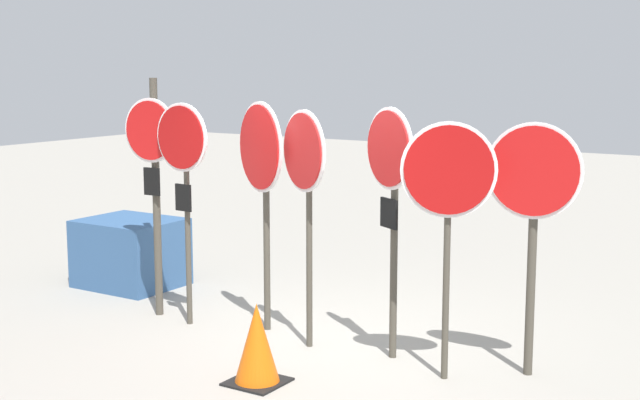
{
  "coord_description": "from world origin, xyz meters",
  "views": [
    {
      "loc": [
        4.51,
        -6.99,
        2.71
      ],
      "look_at": [
        0.05,
        0.0,
        1.43
      ],
      "focal_mm": 50.0,
      "sensor_mm": 36.0,
      "label": 1
    }
  ],
  "objects": [
    {
      "name": "stop_sign_5",
      "position": [
        1.46,
        -0.21,
        1.67
      ],
      "size": [
        0.75,
        0.36,
        2.23
      ],
      "rotation": [
        0.0,
        0.0,
        0.43
      ],
      "color": "#474238",
      "rests_on": "ground"
    },
    {
      "name": "stop_sign_3",
      "position": [
        -0.05,
        -0.1,
        1.71
      ],
      "size": [
        0.69,
        0.38,
        2.28
      ],
      "rotation": [
        0.0,
        0.0,
        -0.49
      ],
      "color": "#474238",
      "rests_on": "ground"
    },
    {
      "name": "ground_plane",
      "position": [
        0.0,
        0.0,
        0.0
      ],
      "size": [
        40.0,
        40.0,
        0.0
      ],
      "primitive_type": "plane",
      "color": "gray"
    },
    {
      "name": "stop_sign_2",
      "position": [
        -0.72,
        0.12,
        1.71
      ],
      "size": [
        0.81,
        0.44,
        2.33
      ],
      "rotation": [
        0.0,
        0.0,
        -0.48
      ],
      "color": "#474238",
      "rests_on": "ground"
    },
    {
      "name": "traffic_cone_0",
      "position": [
        0.14,
        -1.14,
        0.35
      ],
      "size": [
        0.46,
        0.46,
        0.7
      ],
      "color": "black",
      "rests_on": "ground"
    },
    {
      "name": "storage_crate",
      "position": [
        -3.17,
        0.74,
        0.41
      ],
      "size": [
        1.15,
        0.97,
        0.82
      ],
      "color": "#335684",
      "rests_on": "ground"
    },
    {
      "name": "stop_sign_0",
      "position": [
        -2.0,
        -0.06,
        1.66
      ],
      "size": [
        0.68,
        0.15,
        2.55
      ],
      "rotation": [
        0.0,
        0.0,
        0.03
      ],
      "color": "#474238",
      "rests_on": "ground"
    },
    {
      "name": "stop_sign_1",
      "position": [
        -1.5,
        -0.15,
        1.72
      ],
      "size": [
        0.7,
        0.14,
        2.31
      ],
      "rotation": [
        0.0,
        0.0,
        -0.09
      ],
      "color": "#474238",
      "rests_on": "ground"
    },
    {
      "name": "stop_sign_4",
      "position": [
        0.78,
        0.04,
        1.68
      ],
      "size": [
        0.66,
        0.39,
        2.32
      ],
      "rotation": [
        0.0,
        0.0,
        -0.52
      ],
      "color": "#474238",
      "rests_on": "ground"
    },
    {
      "name": "stop_sign_6",
      "position": [
        2.03,
        0.27,
        1.58
      ],
      "size": [
        0.82,
        0.19,
        2.22
      ],
      "rotation": [
        0.0,
        0.0,
        0.17
      ],
      "color": "#474238",
      "rests_on": "ground"
    }
  ]
}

